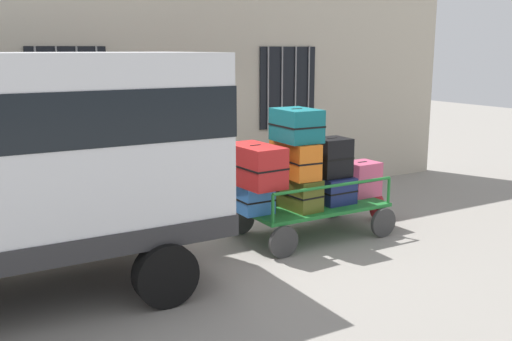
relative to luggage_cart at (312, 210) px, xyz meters
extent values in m
plane|color=gray|center=(-1.04, 0.11, -0.39)|extent=(40.00, 40.00, 0.00)
cube|color=#BCB29E|center=(-1.04, 2.61, 2.11)|extent=(12.00, 0.30, 5.00)
cube|color=black|center=(-2.84, 2.44, 1.61)|extent=(1.20, 0.04, 1.50)
cylinder|color=gray|center=(-3.29, 2.40, 1.61)|extent=(0.03, 0.03, 1.50)
cylinder|color=gray|center=(-2.99, 2.40, 1.61)|extent=(0.03, 0.03, 1.50)
cylinder|color=gray|center=(-2.69, 2.40, 1.61)|extent=(0.03, 0.03, 1.50)
cylinder|color=gray|center=(-2.39, 2.40, 1.61)|extent=(0.03, 0.03, 1.50)
cube|color=black|center=(1.16, 2.44, 1.61)|extent=(1.20, 0.04, 1.50)
cylinder|color=gray|center=(0.71, 2.40, 1.61)|extent=(0.03, 0.03, 1.50)
cylinder|color=gray|center=(1.01, 2.40, 1.61)|extent=(0.03, 0.03, 1.50)
cylinder|color=gray|center=(1.31, 2.40, 1.61)|extent=(0.03, 0.03, 1.50)
cylinder|color=gray|center=(1.61, 2.40, 1.61)|extent=(0.03, 0.03, 1.50)
cylinder|color=black|center=(-2.75, -1.18, -0.04)|extent=(0.70, 0.22, 0.70)
cube|color=#1E722D|center=(0.00, 0.00, 0.07)|extent=(2.08, 1.13, 0.05)
cylinder|color=#383838|center=(0.87, -0.58, -0.17)|extent=(0.43, 0.06, 0.43)
cylinder|color=#383838|center=(0.87, 0.58, -0.17)|extent=(0.43, 0.06, 0.43)
cylinder|color=#383838|center=(-0.87, -0.58, -0.17)|extent=(0.43, 0.06, 0.43)
cylinder|color=#383838|center=(-0.87, 0.58, -0.17)|extent=(0.43, 0.06, 0.43)
cylinder|color=#1E722D|center=(1.00, -0.52, 0.28)|extent=(0.04, 0.04, 0.38)
cylinder|color=#1E722D|center=(1.00, 0.52, 0.28)|extent=(0.04, 0.04, 0.38)
cylinder|color=#1E722D|center=(-1.00, -0.52, 0.28)|extent=(0.04, 0.04, 0.38)
cylinder|color=#1E722D|center=(-1.00, 0.52, 0.28)|extent=(0.04, 0.04, 0.38)
cylinder|color=#1E722D|center=(0.00, -0.52, 0.47)|extent=(2.00, 0.04, 0.04)
cylinder|color=#1E722D|center=(0.00, 0.52, 0.47)|extent=(2.00, 0.04, 0.04)
cube|color=#3372C6|center=(-0.96, 0.00, 0.28)|extent=(0.45, 0.37, 0.39)
cube|color=black|center=(-0.96, 0.00, 0.28)|extent=(0.46, 0.38, 0.02)
cube|color=black|center=(-0.96, 0.00, 0.47)|extent=(0.16, 0.03, 0.02)
cube|color=#B21E1E|center=(-0.96, 0.00, 0.76)|extent=(0.54, 0.91, 0.56)
cube|color=black|center=(-0.96, 0.00, 0.76)|extent=(0.55, 0.92, 0.02)
cube|color=black|center=(-0.96, 0.00, 1.04)|extent=(0.16, 0.04, 0.02)
cube|color=#4C5119|center=(-0.32, -0.02, 0.31)|extent=(0.43, 0.87, 0.44)
cube|color=black|center=(-0.32, -0.02, 0.31)|extent=(0.44, 0.88, 0.02)
cube|color=black|center=(-0.32, -0.02, 0.53)|extent=(0.13, 0.04, 0.02)
cube|color=orange|center=(-0.32, -0.01, 0.79)|extent=(0.41, 0.87, 0.50)
cube|color=black|center=(-0.32, -0.01, 0.79)|extent=(0.42, 0.88, 0.02)
cube|color=black|center=(-0.32, -0.01, 1.04)|extent=(0.13, 0.04, 0.02)
cube|color=#0F5960|center=(-0.32, -0.04, 1.28)|extent=(0.52, 0.70, 0.46)
cube|color=black|center=(-0.32, -0.04, 1.28)|extent=(0.53, 0.71, 0.02)
cube|color=black|center=(-0.32, -0.04, 1.50)|extent=(0.16, 0.03, 0.02)
cube|color=navy|center=(0.32, 0.02, 0.28)|extent=(0.52, 0.73, 0.38)
cube|color=black|center=(0.32, 0.02, 0.28)|extent=(0.53, 0.74, 0.02)
cube|color=black|center=(0.32, 0.02, 0.47)|extent=(0.16, 0.03, 0.02)
cube|color=black|center=(0.32, -0.03, 0.76)|extent=(0.48, 0.45, 0.56)
cube|color=black|center=(0.32, -0.03, 0.76)|extent=(0.49, 0.46, 0.02)
cube|color=black|center=(0.32, -0.03, 1.04)|extent=(0.16, 0.03, 0.02)
cube|color=#CC4C72|center=(0.96, 0.04, 0.35)|extent=(0.50, 0.44, 0.52)
cube|color=black|center=(0.96, 0.04, 0.35)|extent=(0.51, 0.45, 0.02)
cube|color=black|center=(0.96, 0.04, 0.61)|extent=(0.16, 0.03, 0.02)
ellipsoid|color=maroon|center=(1.39, 0.15, -0.17)|extent=(0.27, 0.19, 0.44)
cube|color=maroon|center=(1.39, 0.05, -0.21)|extent=(0.14, 0.06, 0.15)
camera|label=1|loc=(-4.85, -6.72, 2.32)|focal=40.81mm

